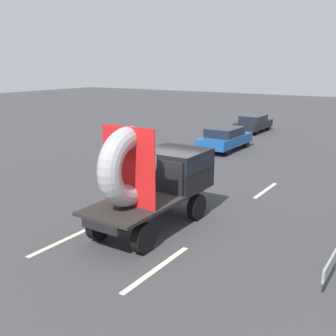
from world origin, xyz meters
TOP-DOWN VIEW (x-y plane):
  - ground_plane at (0.00, 0.00)m, footprint 120.00×120.00m
  - flatbed_truck at (0.13, -0.21)m, footprint 2.02×4.96m
  - distant_sedan at (-3.27, 12.15)m, footprint 1.87×4.36m
  - lane_dash_left_near at (-1.57, -2.88)m, footprint 0.16×2.62m
  - lane_dash_left_far at (-1.57, 4.96)m, footprint 0.16×2.87m
  - lane_dash_right_near at (1.84, -2.73)m, footprint 0.16×2.97m
  - lane_dash_right_far at (1.84, 5.44)m, footprint 0.16×2.53m
  - oncoming_car at (-4.41, 19.78)m, footprint 1.74×4.07m

SIDE VIEW (x-z plane):
  - ground_plane at x=0.00m, z-range 0.00..0.00m
  - lane_dash_left_near at x=-1.57m, z-range 0.00..0.01m
  - lane_dash_left_far at x=-1.57m, z-range 0.00..0.01m
  - lane_dash_right_near at x=1.84m, z-range 0.00..0.01m
  - lane_dash_right_far at x=1.84m, z-range 0.00..0.01m
  - oncoming_car at x=-4.41m, z-range 0.05..1.38m
  - distant_sedan at x=-3.27m, z-range 0.05..1.48m
  - flatbed_truck at x=0.13m, z-range -0.05..3.46m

